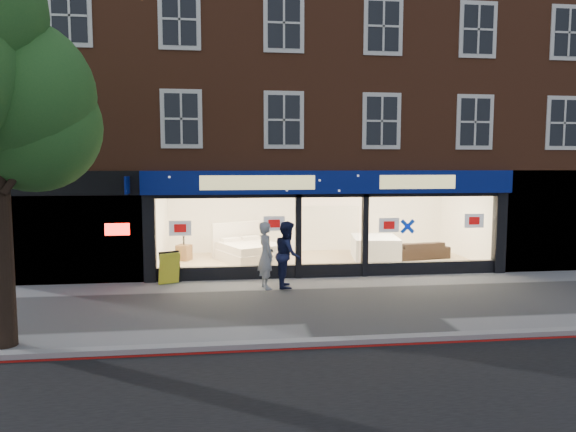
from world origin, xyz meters
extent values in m
plane|color=gray|center=(0.00, 0.00, 0.00)|extent=(120.00, 120.00, 0.00)
cube|color=#8C0A07|center=(0.00, -3.10, 0.01)|extent=(60.00, 0.10, 0.01)
cube|color=gray|center=(0.00, -2.90, 0.06)|extent=(60.00, 0.25, 0.12)
cube|color=tan|center=(0.00, 5.25, 0.05)|extent=(11.00, 4.50, 0.10)
cube|color=brown|center=(0.00, 7.00, 6.65)|extent=(19.00, 8.00, 6.70)
cube|color=navy|center=(0.00, 2.88, 2.95)|extent=(11.40, 0.28, 0.70)
cube|color=black|center=(0.00, 3.08, 0.20)|extent=(11.00, 0.18, 0.40)
cube|color=black|center=(-5.50, 3.05, 1.30)|extent=(0.35, 0.30, 2.60)
cube|color=black|center=(5.50, 3.05, 1.30)|extent=(0.35, 0.30, 2.60)
cube|color=white|center=(-3.25, 3.00, 1.45)|extent=(4.20, 0.02, 2.10)
cube|color=white|center=(3.25, 3.00, 1.45)|extent=(4.20, 0.02, 2.10)
cube|color=white|center=(0.00, 3.25, 1.15)|extent=(1.80, 0.02, 2.10)
cube|color=silver|center=(0.00, 7.50, 1.30)|extent=(11.00, 0.20, 2.60)
cube|color=#FFEAC6|center=(0.00, 5.25, 2.60)|extent=(11.00, 4.50, 0.12)
cube|color=black|center=(-7.60, 3.30, 1.65)|extent=(3.80, 0.60, 3.30)
cube|color=#FF140C|center=(-6.40, 2.95, 1.60)|extent=(0.70, 0.04, 0.35)
cube|color=black|center=(7.50, 3.20, 1.65)|extent=(4.00, 0.40, 3.30)
cylinder|color=black|center=(-7.50, -2.20, 2.20)|extent=(0.44, 0.44, 4.40)
sphere|color=#245C22|center=(-6.80, -2.60, 5.40)|extent=(2.40, 2.40, 2.40)
cube|color=silver|center=(-2.41, 5.43, 0.29)|extent=(2.53, 2.68, 0.37)
cube|color=silver|center=(-2.41, 5.43, 0.60)|extent=(2.43, 2.58, 0.27)
cube|color=silver|center=(-2.88, 6.45, 0.74)|extent=(1.77, 0.90, 1.27)
cube|color=silver|center=(-3.09, 5.96, 0.80)|extent=(0.77, 0.59, 0.13)
cube|color=silver|center=(-2.37, 6.29, 0.80)|extent=(0.77, 0.59, 0.13)
cube|color=brown|center=(-4.74, 5.91, 0.38)|extent=(0.59, 0.59, 0.55)
cube|color=white|center=(2.11, 5.47, 0.23)|extent=(1.86, 2.21, 0.26)
cube|color=white|center=(2.11, 5.47, 0.49)|extent=(1.86, 2.21, 0.26)
cube|color=white|center=(2.11, 5.47, 0.76)|extent=(1.86, 2.21, 0.26)
imported|color=black|center=(3.70, 5.24, 0.40)|extent=(2.19, 1.13, 0.61)
cube|color=yellow|center=(-4.90, 2.70, 0.47)|extent=(0.72, 0.62, 0.95)
imported|color=#A5A9AD|center=(-2.15, 1.80, 0.94)|extent=(0.61, 0.78, 1.89)
imported|color=#181D43|center=(-1.52, 1.88, 0.95)|extent=(0.80, 0.99, 1.89)
camera|label=1|loc=(-3.28, -12.38, 3.46)|focal=32.00mm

